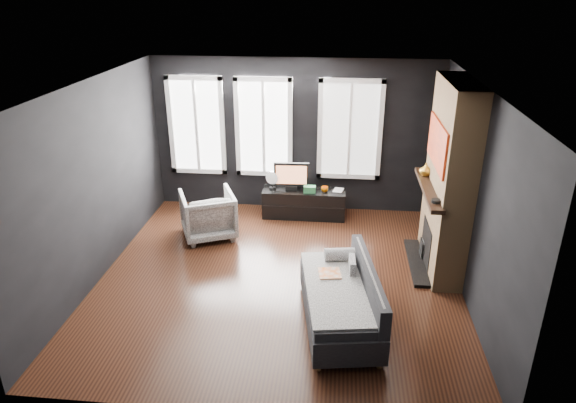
# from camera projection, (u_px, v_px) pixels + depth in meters

# --- Properties ---
(floor) EXTENTS (5.00, 5.00, 0.00)m
(floor) POSITION_uv_depth(u_px,v_px,m) (279.00, 278.00, 7.25)
(floor) COLOR black
(floor) RESTS_ON ground
(ceiling) EXTENTS (5.00, 5.00, 0.00)m
(ceiling) POSITION_uv_depth(u_px,v_px,m) (277.00, 86.00, 6.18)
(ceiling) COLOR white
(ceiling) RESTS_ON ground
(wall_back) EXTENTS (5.00, 0.02, 2.70)m
(wall_back) POSITION_uv_depth(u_px,v_px,m) (295.00, 136.00, 9.00)
(wall_back) COLOR black
(wall_back) RESTS_ON ground
(wall_left) EXTENTS (0.02, 5.00, 2.70)m
(wall_left) POSITION_uv_depth(u_px,v_px,m) (95.00, 182.00, 6.95)
(wall_left) COLOR black
(wall_left) RESTS_ON ground
(wall_right) EXTENTS (0.02, 5.00, 2.70)m
(wall_right) POSITION_uv_depth(u_px,v_px,m) (474.00, 197.00, 6.48)
(wall_right) COLOR black
(wall_right) RESTS_ON ground
(windows) EXTENTS (4.00, 0.16, 1.76)m
(windows) POSITION_uv_depth(u_px,v_px,m) (269.00, 77.00, 8.60)
(windows) COLOR white
(windows) RESTS_ON wall_back
(fireplace) EXTENTS (0.70, 1.62, 2.70)m
(fireplace) POSITION_uv_depth(u_px,v_px,m) (449.00, 179.00, 7.05)
(fireplace) COLOR #93724C
(fireplace) RESTS_ON floor
(sofa) EXTENTS (1.16, 1.91, 0.77)m
(sofa) POSITION_uv_depth(u_px,v_px,m) (339.00, 296.00, 6.14)
(sofa) COLOR #252527
(sofa) RESTS_ON floor
(stripe_pillow) EXTENTS (0.08, 0.30, 0.30)m
(stripe_pillow) POSITION_uv_depth(u_px,v_px,m) (352.00, 269.00, 6.39)
(stripe_pillow) COLOR gray
(stripe_pillow) RESTS_ON sofa
(armchair) EXTENTS (1.05, 1.03, 0.84)m
(armchair) POSITION_uv_depth(u_px,v_px,m) (208.00, 212.00, 8.29)
(armchair) COLOR white
(armchair) RESTS_ON floor
(media_console) EXTENTS (1.44, 0.46, 0.50)m
(media_console) POSITION_uv_depth(u_px,v_px,m) (304.00, 203.00, 9.06)
(media_console) COLOR black
(media_console) RESTS_ON floor
(monitor) EXTENTS (0.63, 0.16, 0.55)m
(monitor) POSITION_uv_depth(u_px,v_px,m) (291.00, 174.00, 8.89)
(monitor) COLOR black
(monitor) RESTS_ON media_console
(desk_fan) EXTENTS (0.29, 0.29, 0.33)m
(desk_fan) POSITION_uv_depth(u_px,v_px,m) (272.00, 180.00, 8.95)
(desk_fan) COLOR #949494
(desk_fan) RESTS_ON media_console
(mug) EXTENTS (0.14, 0.12, 0.12)m
(mug) POSITION_uv_depth(u_px,v_px,m) (325.00, 188.00, 8.87)
(mug) COLOR #D46302
(mug) RESTS_ON media_console
(book) EXTENTS (0.16, 0.05, 0.22)m
(book) POSITION_uv_depth(u_px,v_px,m) (334.00, 184.00, 8.91)
(book) COLOR #BCAA96
(book) RESTS_ON media_console
(storage_box) EXTENTS (0.21, 0.14, 0.11)m
(storage_box) POSITION_uv_depth(u_px,v_px,m) (310.00, 189.00, 8.85)
(storage_box) COLOR #286B3B
(storage_box) RESTS_ON media_console
(mantel_vase) EXTENTS (0.22, 0.22, 0.18)m
(mantel_vase) POSITION_uv_depth(u_px,v_px,m) (426.00, 170.00, 7.50)
(mantel_vase) COLOR gold
(mantel_vase) RESTS_ON fireplace
(mantel_clock) EXTENTS (0.16, 0.16, 0.04)m
(mantel_clock) POSITION_uv_depth(u_px,v_px,m) (436.00, 201.00, 6.61)
(mantel_clock) COLOR black
(mantel_clock) RESTS_ON fireplace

